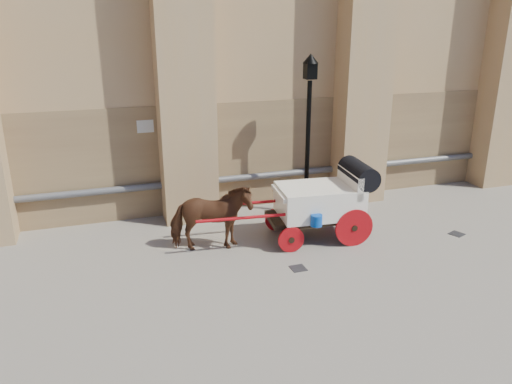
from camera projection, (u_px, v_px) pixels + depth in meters
name	position (u px, v px, depth m)	size (l,w,h in m)	color
ground	(270.00, 273.00, 10.59)	(90.00, 90.00, 0.00)	gray
horse	(211.00, 218.00, 11.39)	(0.85, 1.86, 1.57)	brown
carriage	(325.00, 199.00, 12.00)	(4.36, 1.59, 1.87)	black
street_lamp	(308.00, 132.00, 13.12)	(0.40, 0.40, 4.29)	black
drain_grate_near	(298.00, 268.00, 10.76)	(0.32, 0.32, 0.01)	black
drain_grate_far	(457.00, 234.00, 12.48)	(0.32, 0.32, 0.01)	black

